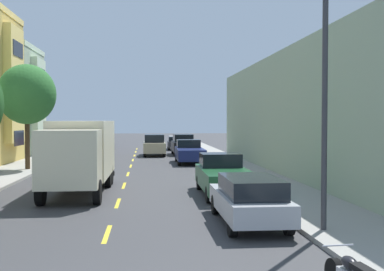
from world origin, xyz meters
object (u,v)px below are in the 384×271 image
object	(u,v)px
street_tree_third	(27,95)
parked_wagon_silver	(249,199)
parked_suv_burgundy	(97,140)
parked_sedan_charcoal	(176,143)
street_lamp	(320,88)
parked_pickup_navy	(189,152)
delivery_box_truck	(81,151)
moving_champagne_sedan	(154,145)
parked_suv_black	(183,144)
parked_pickup_forest	(224,176)
parked_suv_orange	(85,145)
parked_hatchback_sky	(103,140)

from	to	relation	value
street_tree_third	parked_wagon_silver	world-z (taller)	street_tree_third
parked_suv_burgundy	parked_sedan_charcoal	xyz separation A→B (m)	(8.63, -1.38, -0.24)
street_lamp	parked_pickup_navy	size ratio (longest dim) A/B	1.30
delivery_box_truck	moving_champagne_sedan	bearing A→B (deg)	80.59
street_tree_third	delivery_box_truck	size ratio (longest dim) A/B	0.84
parked_suv_black	parked_pickup_forest	bearing A→B (deg)	-90.11
street_lamp	parked_suv_burgundy	size ratio (longest dim) A/B	1.44
parked_sedan_charcoal	parked_wagon_silver	distance (m)	37.55
street_tree_third	parked_suv_orange	world-z (taller)	street_tree_third
parked_sedan_charcoal	parked_hatchback_sky	bearing A→B (deg)	134.49
parked_wagon_silver	parked_suv_burgundy	bearing A→B (deg)	102.48
parked_suv_burgundy	parked_hatchback_sky	size ratio (longest dim) A/B	1.19
street_tree_third	delivery_box_truck	world-z (taller)	street_tree_third
street_tree_third	parked_suv_burgundy	bearing A→B (deg)	84.74
parked_sedan_charcoal	moving_champagne_sedan	distance (m)	9.03
parked_pickup_forest	parked_pickup_navy	world-z (taller)	same
parked_suv_burgundy	parked_wagon_silver	distance (m)	39.87
parked_sedan_charcoal	parked_wagon_silver	world-z (taller)	parked_wagon_silver
moving_champagne_sedan	parked_wagon_silver	bearing A→B (deg)	-85.09
delivery_box_truck	parked_sedan_charcoal	xyz separation A→B (m)	(6.10, 30.38, -1.09)
parked_sedan_charcoal	parked_wagon_silver	size ratio (longest dim) A/B	0.96
parked_hatchback_sky	parked_pickup_navy	bearing A→B (deg)	-71.01
parked_suv_burgundy	parked_suv_orange	bearing A→B (deg)	-90.23
street_lamp	delivery_box_truck	size ratio (longest dim) A/B	0.87
street_lamp	parked_suv_orange	xyz separation A→B (m)	(-10.32, 30.01, -3.16)
parked_hatchback_sky	parked_suv_black	bearing A→B (deg)	-62.02
parked_pickup_navy	moving_champagne_sedan	size ratio (longest dim) A/B	1.11
parked_sedan_charcoal	parked_pickup_navy	distance (m)	16.44
parked_pickup_forest	moving_champagne_sedan	size ratio (longest dim) A/B	1.11
parked_sedan_charcoal	parked_suv_black	world-z (taller)	parked_suv_black
parked_suv_burgundy	parked_sedan_charcoal	distance (m)	8.74
delivery_box_truck	moving_champagne_sedan	world-z (taller)	delivery_box_truck
street_tree_third	parked_hatchback_sky	world-z (taller)	street_tree_third
parked_suv_orange	moving_champagne_sedan	world-z (taller)	same
street_lamp	moving_champagne_sedan	bearing A→B (deg)	97.79
parked_suv_burgundy	street_tree_third	bearing A→B (deg)	-95.26
parked_pickup_forest	parked_hatchback_sky	distance (m)	41.43
street_tree_third	parked_pickup_navy	distance (m)	12.37
parked_pickup_forest	parked_wagon_silver	world-z (taller)	parked_pickup_forest
street_tree_third	parked_sedan_charcoal	distance (m)	24.01
parked_suv_orange	parked_suv_burgundy	distance (m)	10.39
moving_champagne_sedan	street_lamp	bearing A→B (deg)	-82.21
parked_pickup_forest	moving_champagne_sedan	distance (m)	23.15
street_lamp	parked_pickup_forest	xyz separation A→B (m)	(-1.51, 7.36, -3.32)
delivery_box_truck	parked_sedan_charcoal	size ratio (longest dim) A/B	1.74
street_tree_third	parked_suv_black	bearing A→B (deg)	50.61
parked_suv_orange	street_lamp	bearing A→B (deg)	-71.02
parked_suv_burgundy	moving_champagne_sedan	xyz separation A→B (m)	(6.13, -10.05, 0.00)
parked_sedan_charcoal	moving_champagne_sedan	bearing A→B (deg)	-106.09
moving_champagne_sedan	delivery_box_truck	bearing A→B (deg)	-99.41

